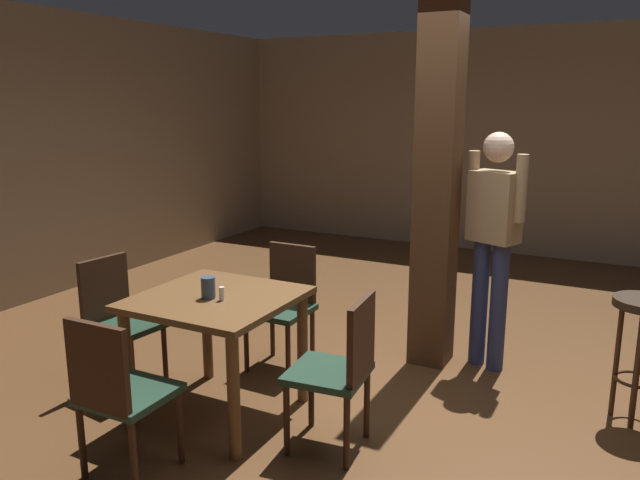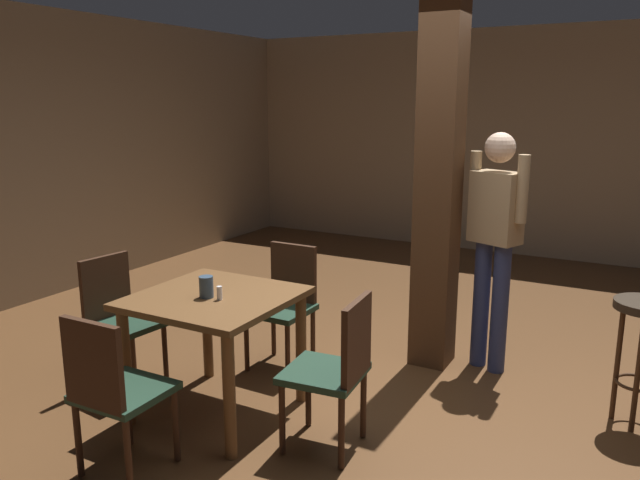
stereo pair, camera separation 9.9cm
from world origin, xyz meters
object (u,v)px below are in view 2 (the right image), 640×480
object	(u,v)px
chair_south	(113,388)
chair_north	(285,300)
napkin_cup	(206,287)
chair_east	(337,366)
standing_person	(495,235)
dining_table	(215,316)
chair_west	(118,314)
salt_shaker	(220,293)

from	to	relation	value
chair_south	chair_north	bearing A→B (deg)	89.50
napkin_cup	chair_north	bearing A→B (deg)	89.58
chair_east	standing_person	distance (m)	1.67
dining_table	chair_west	distance (m)	0.84
chair_east	napkin_cup	world-z (taller)	napkin_cup
salt_shaker	standing_person	xyz separation A→B (m)	(1.24, 1.55, 0.19)
chair_east	salt_shaker	size ratio (longest dim) A/B	10.76
napkin_cup	salt_shaker	size ratio (longest dim) A/B	1.58
chair_south	napkin_cup	world-z (taller)	napkin_cup
chair_north	salt_shaker	size ratio (longest dim) A/B	10.76
chair_east	salt_shaker	bearing A→B (deg)	-177.96
chair_south	chair_east	bearing A→B (deg)	41.82
standing_person	chair_south	bearing A→B (deg)	-120.30
chair_north	salt_shaker	distance (m)	0.94
dining_table	chair_west	size ratio (longest dim) A/B	1.02
chair_east	salt_shaker	world-z (taller)	chair_east
chair_west	napkin_cup	size ratio (longest dim) A/B	6.82
chair_north	napkin_cup	xyz separation A→B (m)	(-0.01, -0.88, 0.33)
chair_west	salt_shaker	bearing A→B (deg)	-3.46
standing_person	chair_north	bearing A→B (deg)	-153.38
chair_north	chair_west	bearing A→B (deg)	-135.13
chair_north	chair_east	bearing A→B (deg)	-44.72
chair_north	chair_east	xyz separation A→B (m)	(0.86, -0.85, 0.00)
chair_east	chair_west	bearing A→B (deg)	179.05
napkin_cup	standing_person	distance (m)	2.05
chair_east	salt_shaker	xyz separation A→B (m)	(-0.77, -0.03, 0.31)
dining_table	chair_south	distance (m)	0.82
chair_west	chair_north	bearing A→B (deg)	44.87
standing_person	chair_east	bearing A→B (deg)	-107.19
chair_north	chair_south	distance (m)	1.64
dining_table	standing_person	size ratio (longest dim) A/B	0.53
salt_shaker	chair_west	bearing A→B (deg)	176.54
dining_table	standing_person	distance (m)	2.03
chair_west	chair_south	xyz separation A→B (m)	(0.81, -0.81, 0.00)
dining_table	chair_north	size ratio (longest dim) A/B	1.02
chair_east	standing_person	xyz separation A→B (m)	(0.47, 1.52, 0.50)
chair_north	chair_west	size ratio (longest dim) A/B	1.00
chair_south	standing_person	distance (m)	2.71
salt_shaker	standing_person	bearing A→B (deg)	51.30
chair_north	chair_west	world-z (taller)	same
dining_table	napkin_cup	world-z (taller)	napkin_cup
chair_west	salt_shaker	world-z (taller)	chair_west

